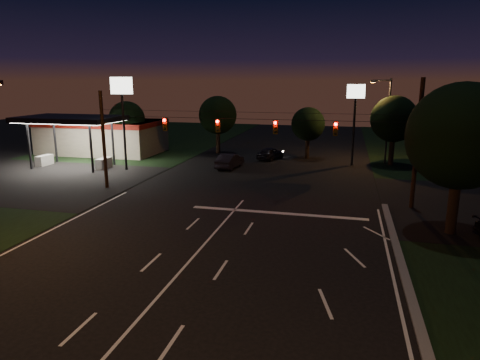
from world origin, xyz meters
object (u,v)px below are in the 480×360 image
(car_oncoming_a, at_px, (270,153))
(utility_pole_right, at_px, (411,208))
(car_oncoming_b, at_px, (230,161))
(tree_right_near, at_px, (461,137))

(car_oncoming_a, bearing_deg, utility_pole_right, 146.69)
(utility_pole_right, bearing_deg, car_oncoming_b, 146.92)
(utility_pole_right, xyz_separation_m, car_oncoming_b, (-16.19, 10.55, 0.74))
(car_oncoming_b, bearing_deg, tree_right_near, 145.67)
(car_oncoming_b, bearing_deg, car_oncoming_a, -112.17)
(utility_pole_right, bearing_deg, tree_right_near, -72.47)
(tree_right_near, bearing_deg, car_oncoming_a, 124.45)
(car_oncoming_a, xyz_separation_m, car_oncoming_b, (-3.19, -5.80, 0.03))
(tree_right_near, height_order, car_oncoming_b, tree_right_near)
(utility_pole_right, distance_m, tree_right_near, 7.61)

